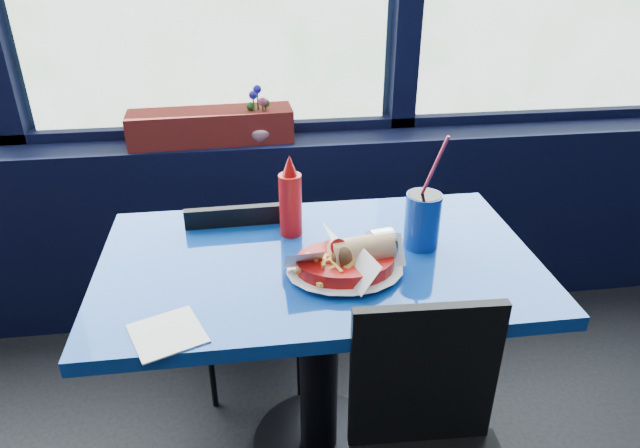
% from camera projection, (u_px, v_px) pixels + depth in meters
% --- Properties ---
extents(window_sill, '(5.00, 0.26, 0.80)m').
position_uv_depth(window_sill, '(224.00, 227.00, 2.47)').
color(window_sill, black).
rests_on(window_sill, ground).
extents(near_table, '(1.20, 0.70, 0.75)m').
position_uv_depth(near_table, '(318.00, 311.00, 1.66)').
color(near_table, black).
rests_on(near_table, ground).
extents(chair_near_back, '(0.38, 0.38, 0.81)m').
position_uv_depth(chair_near_back, '(249.00, 283.00, 1.97)').
color(chair_near_back, black).
rests_on(chair_near_back, ground).
extents(planter_box, '(0.64, 0.19, 0.13)m').
position_uv_depth(planter_box, '(211.00, 126.00, 2.23)').
color(planter_box, maroon).
rests_on(planter_box, window_sill).
extents(flower_vase, '(0.14, 0.14, 0.22)m').
position_uv_depth(flower_vase, '(259.00, 126.00, 2.22)').
color(flower_vase, silver).
rests_on(flower_vase, window_sill).
extents(food_basket, '(0.32, 0.32, 0.10)m').
position_uv_depth(food_basket, '(347.00, 261.00, 1.49)').
color(food_basket, '#AC0C0B').
rests_on(food_basket, near_table).
extents(ketchup_bottle, '(0.07, 0.07, 0.25)m').
position_uv_depth(ketchup_bottle, '(290.00, 200.00, 1.65)').
color(ketchup_bottle, '#AC0C0B').
rests_on(ketchup_bottle, near_table).
extents(soda_cup, '(0.10, 0.10, 0.34)m').
position_uv_depth(soda_cup, '(422.00, 219.00, 1.60)').
color(soda_cup, navy).
rests_on(soda_cup, near_table).
extents(napkin, '(0.20, 0.20, 0.00)m').
position_uv_depth(napkin, '(167.00, 333.00, 1.29)').
color(napkin, white).
rests_on(napkin, near_table).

